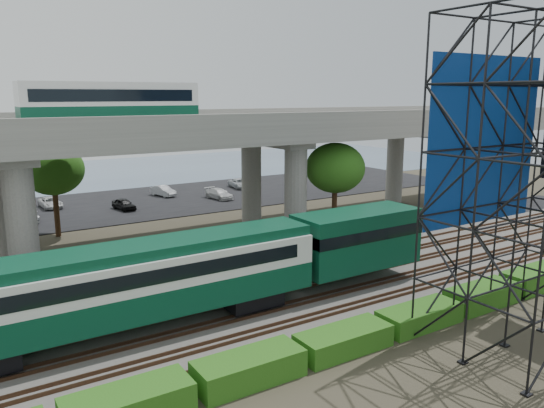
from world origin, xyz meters
TOP-DOWN VIEW (x-y plane):
  - ground at (0.00, 0.00)m, footprint 140.00×140.00m
  - ballast_bed at (0.00, 2.00)m, footprint 90.00×12.00m
  - service_road at (0.00, 10.50)m, footprint 90.00×5.00m
  - parking_lot at (0.00, 34.00)m, footprint 90.00×18.00m
  - harbor_water at (0.00, 56.00)m, footprint 140.00×40.00m
  - rail_tracks at (0.00, 2.00)m, footprint 90.00×9.52m
  - commuter_train at (-4.65, 2.00)m, footprint 29.30×3.06m
  - overpass at (-0.23, 16.00)m, footprint 80.00×12.00m
  - scaffold_tower at (9.19, -7.98)m, footprint 9.36×6.36m
  - hedge_strip at (1.01, -4.30)m, footprint 34.60×1.80m
  - trees at (-4.67, 16.17)m, footprint 40.94×16.94m
  - parked_cars at (0.08, 33.50)m, footprint 38.59×9.39m

SIDE VIEW (x-z plane):
  - ground at x=0.00m, z-range 0.00..0.00m
  - harbor_water at x=0.00m, z-range 0.00..0.03m
  - service_road at x=0.00m, z-range 0.00..0.08m
  - parking_lot at x=0.00m, z-range 0.00..0.08m
  - ballast_bed at x=0.00m, z-range 0.00..0.20m
  - rail_tracks at x=0.00m, z-range 0.20..0.36m
  - hedge_strip at x=1.01m, z-range -0.04..1.16m
  - parked_cars at x=0.08m, z-range 0.03..1.31m
  - commuter_train at x=-4.65m, z-range 0.73..5.03m
  - trees at x=-4.67m, z-range 1.73..9.42m
  - scaffold_tower at x=9.19m, z-range -0.03..14.97m
  - overpass at x=-0.23m, z-range 2.01..14.41m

